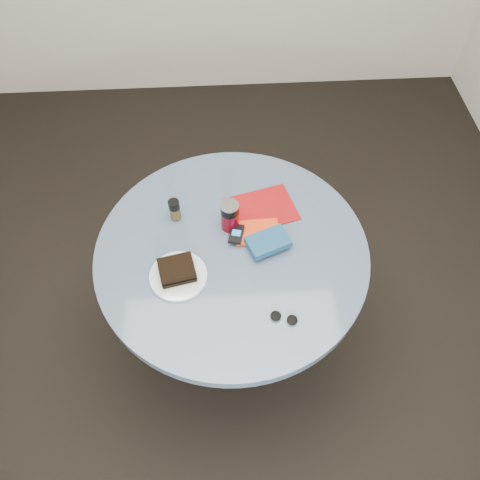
{
  "coord_description": "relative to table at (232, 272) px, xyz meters",
  "views": [
    {
      "loc": [
        -0.03,
        -0.97,
        2.15
      ],
      "look_at": [
        0.03,
        0.0,
        0.8
      ],
      "focal_mm": 35.0,
      "sensor_mm": 36.0,
      "label": 1
    }
  ],
  "objects": [
    {
      "name": "ground",
      "position": [
        0.0,
        0.0,
        -0.59
      ],
      "size": [
        4.0,
        4.0,
        0.0
      ],
      "primitive_type": "plane",
      "color": "black",
      "rests_on": "ground"
    },
    {
      "name": "novel",
      "position": [
        0.13,
        -0.0,
        0.2
      ],
      "size": [
        0.17,
        0.14,
        0.03
      ],
      "primitive_type": "cube",
      "rotation": [
        0.0,
        0.0,
        0.38
      ],
      "color": "navy",
      "rests_on": "red_book"
    },
    {
      "name": "plate",
      "position": [
        -0.19,
        -0.11,
        0.17
      ],
      "size": [
        0.22,
        0.22,
        0.01
      ],
      "primitive_type": "cylinder",
      "rotation": [
        0.0,
        0.0,
        -0.1
      ],
      "color": "silver",
      "rests_on": "table"
    },
    {
      "name": "sandwich",
      "position": [
        -0.19,
        -0.1,
        0.2
      ],
      "size": [
        0.14,
        0.13,
        0.04
      ],
      "color": "black",
      "rests_on": "plate"
    },
    {
      "name": "soda_can",
      "position": [
        -0.0,
        0.1,
        0.23
      ],
      "size": [
        0.07,
        0.07,
        0.13
      ],
      "color": "#660512",
      "rests_on": "table"
    },
    {
      "name": "table",
      "position": [
        0.0,
        0.0,
        0.0
      ],
      "size": [
        1.0,
        1.0,
        0.75
      ],
      "color": "black",
      "rests_on": "ground"
    },
    {
      "name": "mp3_player",
      "position": [
        0.02,
        0.05,
        0.19
      ],
      "size": [
        0.07,
        0.09,
        0.02
      ],
      "color": "black",
      "rests_on": "red_book"
    },
    {
      "name": "pepper_grinder",
      "position": [
        -0.21,
        0.15,
        0.21
      ],
      "size": [
        0.05,
        0.05,
        0.1
      ],
      "color": "#40391B",
      "rests_on": "table"
    },
    {
      "name": "red_book",
      "position": [
        0.1,
        0.06,
        0.17
      ],
      "size": [
        0.17,
        0.11,
        0.01
      ],
      "primitive_type": "cube",
      "rotation": [
        0.0,
        0.0,
        0.03
      ],
      "color": "red",
      "rests_on": "magazine"
    },
    {
      "name": "headphones",
      "position": [
        0.16,
        -0.29,
        0.17
      ],
      "size": [
        0.1,
        0.06,
        0.02
      ],
      "color": "black",
      "rests_on": "table"
    },
    {
      "name": "magazine",
      "position": [
        0.12,
        0.18,
        0.17
      ],
      "size": [
        0.3,
        0.25,
        0.0
      ],
      "primitive_type": "cube",
      "rotation": [
        0.0,
        0.0,
        0.26
      ],
      "color": "maroon",
      "rests_on": "table"
    }
  ]
}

